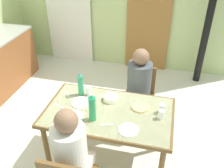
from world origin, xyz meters
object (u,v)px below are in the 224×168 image
Objects in this scene: person_far_diner at (139,82)px; water_bottle_green_near at (81,85)px; chair_far_diner at (139,94)px; person_near_diner at (71,149)px; water_bottle_green_far at (92,108)px; serving_bowl_center at (111,98)px; dining_table at (109,117)px.

water_bottle_green_near is (-0.62, -0.40, 0.11)m from person_far_diner.
person_near_diner is at bearing 73.22° from chair_far_diner.
person_near_diner is 2.70× the size of water_bottle_green_near.
chair_far_diner is at bearing 73.22° from person_near_diner.
person_far_diner is 2.53× the size of water_bottle_green_far.
chair_far_diner is 1.13× the size of person_near_diner.
serving_bowl_center is (-0.26, -0.42, 0.00)m from person_far_diner.
water_bottle_green_far reaches higher than water_bottle_green_near.
person_near_diner is 0.88m from water_bottle_green_near.
dining_table is 4.81× the size of water_bottle_green_near.
water_bottle_green_near is 1.68× the size of serving_bowl_center.
water_bottle_green_near is at bearing 40.51° from chair_far_diner.
person_far_diner is at bearing 69.36° from dining_table.
serving_bowl_center is (-0.26, -0.56, 0.29)m from chair_far_diner.
chair_far_diner is (0.23, 0.76, -0.18)m from dining_table.
chair_far_diner is at bearing 40.51° from water_bottle_green_near.
serving_bowl_center is (-0.02, 0.20, 0.11)m from dining_table.
dining_table is at bearing -29.94° from water_bottle_green_near.
water_bottle_green_near is at bearing 32.44° from person_far_diner.
dining_table is 0.50m from water_bottle_green_near.
water_bottle_green_far reaches higher than chair_far_diner.
person_far_diner reaches higher than serving_bowl_center.
water_bottle_green_near reaches higher than chair_far_diner.
person_near_diner is at bearing -100.81° from serving_bowl_center.
person_far_diner is 4.53× the size of serving_bowl_center.
water_bottle_green_near is 0.94× the size of water_bottle_green_far.
chair_far_diner is at bearing 68.78° from water_bottle_green_far.
dining_table is 4.51× the size of water_bottle_green_far.
person_near_diner and person_far_diner have the same top height.
person_near_diner is 1.31m from person_far_diner.
person_near_diner is at bearing -106.31° from dining_table.
serving_bowl_center is at bearing 74.81° from water_bottle_green_far.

